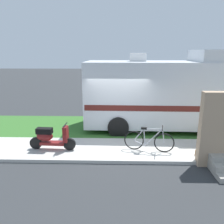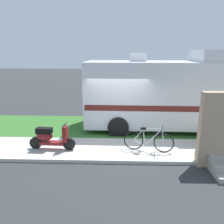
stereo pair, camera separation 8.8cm
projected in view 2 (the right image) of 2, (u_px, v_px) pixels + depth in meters
The scene contains 8 objects.
ground_plane at pixel (117, 139), 9.65m from camera, with size 80.00×80.00×0.00m, color #2D3033.
sidewalk at pixel (116, 150), 8.47m from camera, with size 24.00×2.00×0.12m.
grass_strip at pixel (117, 127), 11.09m from camera, with size 24.00×3.40×0.08m.
motorhome_rv at pixel (161, 93), 10.53m from camera, with size 6.64×2.80×3.63m.
scooter at pixel (50, 137), 8.29m from camera, with size 1.68×0.50×0.97m.
bicycle at pixel (148, 141), 8.14m from camera, with size 1.74×0.54×0.91m.
pickup_truck_near at pixel (169, 93), 15.17m from camera, with size 5.66×2.21×1.70m.
bottle_green at pixel (196, 153), 7.87m from camera, with size 0.07×0.07×0.23m.
Camera 2 is at (0.13, -9.04, 3.57)m, focal length 37.04 mm.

